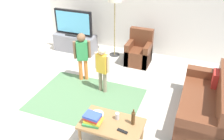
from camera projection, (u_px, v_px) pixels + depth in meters
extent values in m
plane|color=#B2ADA3|center=(101.00, 114.00, 4.68)|extent=(7.80, 7.80, 0.00)
cube|color=silver|center=(145.00, 4.00, 6.41)|extent=(6.00, 0.12, 2.70)
cube|color=#4C724C|center=(86.00, 99.00, 5.07)|extent=(2.20, 1.60, 0.01)
cube|color=slate|center=(75.00, 43.00, 6.96)|extent=(1.20, 0.44, 0.50)
cube|color=black|center=(75.00, 48.00, 6.99)|extent=(1.10, 0.32, 0.03)
cube|color=black|center=(74.00, 34.00, 6.81)|extent=(0.44, 0.28, 0.03)
cube|color=black|center=(73.00, 22.00, 6.63)|extent=(1.10, 0.07, 0.68)
cube|color=#59B2D8|center=(73.00, 23.00, 6.60)|extent=(1.00, 0.01, 0.58)
cube|color=brown|center=(202.00, 108.00, 4.49)|extent=(0.80, 1.80, 0.42)
cube|color=brown|center=(222.00, 102.00, 4.29)|extent=(0.20, 1.80, 0.86)
cube|color=brown|center=(200.00, 134.00, 3.80)|extent=(0.80, 0.20, 0.60)
cube|color=brown|center=(205.00, 82.00, 5.09)|extent=(0.80, 0.20, 0.60)
cube|color=#B22823|center=(215.00, 79.00, 4.71)|extent=(0.10, 0.32, 0.32)
cube|color=brown|center=(138.00, 56.00, 6.31)|extent=(0.60, 0.60, 0.42)
cube|color=brown|center=(141.00, 45.00, 6.36)|extent=(0.60, 0.16, 0.90)
cube|color=brown|center=(130.00, 52.00, 6.34)|extent=(0.12, 0.60, 0.60)
cube|color=brown|center=(148.00, 55.00, 6.19)|extent=(0.12, 0.60, 0.60)
cylinder|color=#262626|center=(114.00, 55.00, 6.84)|extent=(0.28, 0.28, 0.02)
cylinder|color=#99844C|center=(115.00, 29.00, 6.46)|extent=(0.03, 0.03, 1.50)
cylinder|color=orange|center=(81.00, 70.00, 5.62)|extent=(0.09, 0.09, 0.52)
cylinder|color=orange|center=(86.00, 69.00, 5.63)|extent=(0.09, 0.09, 0.52)
cube|color=#338C4C|center=(82.00, 51.00, 5.38)|extent=(0.28, 0.24, 0.45)
sphere|color=brown|center=(81.00, 37.00, 5.22)|extent=(0.19, 0.19, 0.19)
cylinder|color=brown|center=(75.00, 50.00, 5.35)|extent=(0.07, 0.07, 0.40)
cylinder|color=brown|center=(89.00, 49.00, 5.38)|extent=(0.07, 0.07, 0.40)
cylinder|color=gray|center=(100.00, 81.00, 5.24)|extent=(0.08, 0.08, 0.48)
cylinder|color=gray|center=(105.00, 82.00, 5.19)|extent=(0.08, 0.08, 0.48)
cube|color=gold|center=(102.00, 63.00, 4.99)|extent=(0.25, 0.17, 0.41)
sphere|color=beige|center=(102.00, 51.00, 4.84)|extent=(0.17, 0.17, 0.17)
cylinder|color=beige|center=(96.00, 61.00, 5.05)|extent=(0.06, 0.06, 0.37)
cylinder|color=beige|center=(108.00, 64.00, 4.91)|extent=(0.06, 0.06, 0.37)
cube|color=olive|center=(112.00, 124.00, 3.86)|extent=(1.00, 0.60, 0.04)
cylinder|color=olive|center=(80.00, 137.00, 3.91)|extent=(0.05, 0.05, 0.38)
cylinder|color=olive|center=(93.00, 117.00, 4.31)|extent=(0.05, 0.05, 0.38)
cylinder|color=olive|center=(142.00, 130.00, 4.03)|extent=(0.05, 0.05, 0.38)
cube|color=#388C4C|center=(92.00, 123.00, 3.82)|extent=(0.29, 0.22, 0.04)
cube|color=yellow|center=(93.00, 120.00, 3.82)|extent=(0.28, 0.21, 0.04)
cube|color=orange|center=(92.00, 118.00, 3.81)|extent=(0.24, 0.19, 0.03)
cube|color=red|center=(93.00, 117.00, 3.78)|extent=(0.25, 0.21, 0.03)
cube|color=#334CA5|center=(92.00, 116.00, 3.76)|extent=(0.27, 0.21, 0.04)
cylinder|color=#4C3319|center=(133.00, 118.00, 3.78)|extent=(0.06, 0.06, 0.23)
cylinder|color=#4C3319|center=(134.00, 111.00, 3.70)|extent=(0.02, 0.02, 0.06)
cube|color=black|center=(122.00, 131.00, 3.68)|extent=(0.18, 0.08, 0.02)
cylinder|color=silver|center=(117.00, 116.00, 3.90)|extent=(0.07, 0.07, 0.12)
cylinder|color=white|center=(97.00, 114.00, 4.02)|extent=(0.22, 0.22, 0.02)
cube|color=silver|center=(98.00, 114.00, 4.01)|extent=(0.15, 0.06, 0.01)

